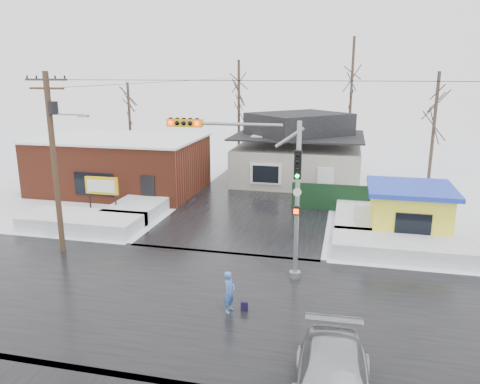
% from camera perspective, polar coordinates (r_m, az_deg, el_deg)
% --- Properties ---
extents(ground, '(120.00, 120.00, 0.00)m').
position_cam_1_polar(ground, '(19.61, -6.36, -12.83)').
color(ground, white).
rests_on(ground, ground).
extents(road_ns, '(10.00, 120.00, 0.02)m').
position_cam_1_polar(road_ns, '(19.61, -6.37, -12.80)').
color(road_ns, black).
rests_on(road_ns, ground).
extents(road_ew, '(120.00, 10.00, 0.02)m').
position_cam_1_polar(road_ew, '(19.61, -6.37, -12.80)').
color(road_ew, black).
rests_on(road_ew, ground).
extents(snowbank_nw, '(7.00, 3.00, 0.80)m').
position_cam_1_polar(snowbank_nw, '(29.07, -18.68, -3.46)').
color(snowbank_nw, white).
rests_on(snowbank_nw, ground).
extents(snowbank_ne, '(7.00, 3.00, 0.80)m').
position_cam_1_polar(snowbank_ne, '(25.08, 19.29, -6.35)').
color(snowbank_ne, white).
rests_on(snowbank_ne, ground).
extents(snowbank_nside_w, '(3.00, 8.00, 0.80)m').
position_cam_1_polar(snowbank_nside_w, '(32.37, -11.07, -1.15)').
color(snowbank_nside_w, white).
rests_on(snowbank_nside_w, ground).
extents(snowbank_nside_e, '(3.00, 8.00, 0.80)m').
position_cam_1_polar(snowbank_nside_e, '(29.66, 14.51, -2.79)').
color(snowbank_nside_e, white).
rests_on(snowbank_nside_e, ground).
extents(traffic_signal, '(6.05, 0.68, 7.00)m').
position_cam_1_polar(traffic_signal, '(20.17, 2.62, 1.77)').
color(traffic_signal, gray).
rests_on(traffic_signal, ground).
extents(utility_pole, '(3.15, 0.44, 9.00)m').
position_cam_1_polar(utility_pole, '(24.58, -21.67, 4.43)').
color(utility_pole, '#382619').
rests_on(utility_pole, ground).
extents(brick_building, '(12.20, 8.20, 4.12)m').
position_cam_1_polar(brick_building, '(37.21, -14.34, 3.35)').
color(brick_building, maroon).
rests_on(brick_building, ground).
extents(marquee_sign, '(2.20, 0.21, 2.55)m').
position_cam_1_polar(marquee_sign, '(30.73, -16.51, 0.61)').
color(marquee_sign, black).
rests_on(marquee_sign, ground).
extents(house, '(10.40, 8.40, 5.76)m').
position_cam_1_polar(house, '(39.10, 7.12, 5.02)').
color(house, '#B2ADA0').
rests_on(house, ground).
extents(kiosk, '(4.60, 4.60, 2.88)m').
position_cam_1_polar(kiosk, '(27.65, 19.90, -2.17)').
color(kiosk, yellow).
rests_on(kiosk, ground).
extents(fence, '(8.00, 0.12, 1.80)m').
position_cam_1_polar(fence, '(31.44, 13.60, -0.81)').
color(fence, black).
rests_on(fence, ground).
extents(tree_far_left, '(3.00, 3.00, 10.00)m').
position_cam_1_polar(tree_far_left, '(43.56, -0.15, 13.14)').
color(tree_far_left, '#332821').
rests_on(tree_far_left, ground).
extents(tree_far_mid, '(3.00, 3.00, 12.00)m').
position_cam_1_polar(tree_far_mid, '(44.38, 13.59, 14.83)').
color(tree_far_mid, '#332821').
rests_on(tree_far_mid, ground).
extents(tree_far_right, '(3.00, 3.00, 9.00)m').
position_cam_1_polar(tree_far_right, '(36.92, 22.88, 10.56)').
color(tree_far_right, '#332821').
rests_on(tree_far_right, ground).
extents(tree_far_west, '(3.00, 3.00, 8.00)m').
position_cam_1_polar(tree_far_west, '(45.14, -13.44, 10.78)').
color(tree_far_west, '#332821').
rests_on(tree_far_west, ground).
extents(pedestrian, '(0.51, 0.67, 1.65)m').
position_cam_1_polar(pedestrian, '(18.20, -1.31, -12.12)').
color(pedestrian, '#446CBE').
rests_on(pedestrian, ground).
extents(shopping_bag, '(0.30, 0.17, 0.35)m').
position_cam_1_polar(shopping_bag, '(18.55, 0.53, -13.82)').
color(shopping_bag, black).
rests_on(shopping_bag, ground).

